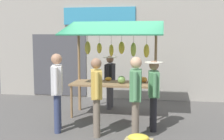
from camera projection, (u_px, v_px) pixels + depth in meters
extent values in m
plane|color=#514F4C|center=(114.00, 115.00, 7.65)|extent=(40.00, 40.00, 0.00)
cube|color=#9E998E|center=(125.00, 48.00, 9.60)|extent=(9.00, 0.25, 3.40)
cube|color=teal|center=(99.00, 16.00, 9.47)|extent=(2.40, 0.06, 0.56)
cube|color=#47474C|center=(59.00, 65.00, 9.92)|extent=(1.90, 0.04, 2.10)
cube|color=olive|center=(114.00, 84.00, 7.55)|extent=(2.20, 0.90, 0.05)
cylinder|color=olive|center=(71.00, 102.00, 7.39)|extent=(0.06, 0.06, 0.83)
cylinder|color=olive|center=(153.00, 105.00, 7.04)|extent=(0.06, 0.06, 0.83)
cylinder|color=olive|center=(80.00, 96.00, 8.16)|extent=(0.06, 0.06, 0.83)
cylinder|color=olive|center=(154.00, 98.00, 7.80)|extent=(0.06, 0.06, 0.83)
cylinder|color=olive|center=(79.00, 69.00, 8.08)|extent=(0.07, 0.07, 2.35)
cylinder|color=olive|center=(155.00, 71.00, 7.72)|extent=(0.07, 0.07, 2.35)
cylinder|color=olive|center=(116.00, 34.00, 7.78)|extent=(2.12, 0.06, 0.06)
cube|color=#23724C|center=(113.00, 28.00, 7.23)|extent=(2.50, 1.46, 0.39)
cylinder|color=brown|center=(147.00, 39.00, 7.64)|extent=(0.01, 0.01, 0.27)
ellipsoid|color=yellow|center=(146.00, 51.00, 7.68)|extent=(0.20, 0.19, 0.36)
cylinder|color=brown|center=(134.00, 38.00, 7.71)|extent=(0.01, 0.01, 0.23)
ellipsoid|color=#B2CC4C|center=(133.00, 50.00, 7.74)|extent=(0.20, 0.22, 0.38)
cylinder|color=brown|center=(122.00, 38.00, 7.74)|extent=(0.01, 0.01, 0.20)
ellipsoid|color=yellow|center=(122.00, 48.00, 7.77)|extent=(0.22, 0.22, 0.33)
cylinder|color=brown|center=(111.00, 39.00, 7.82)|extent=(0.01, 0.01, 0.28)
ellipsoid|color=yellow|center=(111.00, 50.00, 7.85)|extent=(0.16, 0.18, 0.32)
cylinder|color=brown|center=(99.00, 38.00, 7.86)|extent=(0.01, 0.01, 0.24)
ellipsoid|color=yellow|center=(99.00, 48.00, 7.89)|extent=(0.20, 0.21, 0.29)
cylinder|color=brown|center=(88.00, 38.00, 7.94)|extent=(0.01, 0.01, 0.20)
ellipsoid|color=gold|center=(88.00, 48.00, 7.97)|extent=(0.16, 0.13, 0.36)
sphere|color=#729E4C|center=(121.00, 80.00, 7.40)|extent=(0.20, 0.20, 0.20)
ellipsoid|color=orange|center=(144.00, 79.00, 7.64)|extent=(0.26, 0.24, 0.14)
ellipsoid|color=gold|center=(108.00, 79.00, 7.88)|extent=(0.21, 0.17, 0.10)
cylinder|color=#4C4C51|center=(111.00, 94.00, 8.50)|extent=(0.14, 0.14, 0.76)
cylinder|color=#4C4C51|center=(109.00, 96.00, 8.25)|extent=(0.14, 0.14, 0.76)
cube|color=black|center=(110.00, 73.00, 8.30)|extent=(0.24, 0.47, 0.54)
cylinder|color=black|center=(112.00, 71.00, 8.58)|extent=(0.09, 0.09, 0.49)
cylinder|color=black|center=(108.00, 74.00, 8.02)|extent=(0.09, 0.09, 0.49)
sphere|color=#8C664C|center=(110.00, 59.00, 8.25)|extent=(0.21, 0.21, 0.21)
cylinder|color=beige|center=(110.00, 57.00, 8.24)|extent=(0.40, 0.40, 0.02)
cylinder|color=navy|center=(57.00, 114.00, 6.22)|extent=(0.14, 0.14, 0.85)
cylinder|color=navy|center=(58.00, 111.00, 6.50)|extent=(0.14, 0.14, 0.85)
cube|color=silver|center=(57.00, 80.00, 6.27)|extent=(0.36, 0.56, 0.60)
cylinder|color=silver|center=(56.00, 81.00, 5.96)|extent=(0.09, 0.09, 0.56)
cylinder|color=silver|center=(58.00, 76.00, 6.58)|extent=(0.09, 0.09, 0.56)
sphere|color=#A87A5B|center=(56.00, 59.00, 6.22)|extent=(0.23, 0.23, 0.23)
cylinder|color=#726656|center=(97.00, 118.00, 5.97)|extent=(0.14, 0.14, 0.81)
cylinder|color=#726656|center=(96.00, 115.00, 6.24)|extent=(0.14, 0.14, 0.81)
cube|color=gold|center=(96.00, 84.00, 6.02)|extent=(0.34, 0.53, 0.58)
cylinder|color=gold|center=(97.00, 85.00, 5.71)|extent=(0.09, 0.09, 0.53)
cylinder|color=gold|center=(96.00, 81.00, 6.32)|extent=(0.09, 0.09, 0.53)
sphere|color=#8C664C|center=(96.00, 63.00, 5.97)|extent=(0.22, 0.22, 0.22)
cylinder|color=#726656|center=(135.00, 122.00, 5.68)|extent=(0.14, 0.14, 0.84)
cylinder|color=#726656|center=(136.00, 118.00, 5.96)|extent=(0.14, 0.14, 0.84)
cube|color=#518C5B|center=(136.00, 85.00, 5.73)|extent=(0.24, 0.52, 0.59)
cylinder|color=#518C5B|center=(135.00, 86.00, 5.42)|extent=(0.09, 0.09, 0.55)
cylinder|color=#518C5B|center=(137.00, 81.00, 6.04)|extent=(0.09, 0.09, 0.55)
sphere|color=tan|center=(136.00, 63.00, 5.68)|extent=(0.23, 0.23, 0.23)
cylinder|color=#232328|center=(154.00, 114.00, 6.32)|extent=(0.14, 0.14, 0.77)
cylinder|color=#232328|center=(153.00, 111.00, 6.57)|extent=(0.14, 0.14, 0.77)
cube|color=#518C5B|center=(154.00, 84.00, 6.37)|extent=(0.26, 0.49, 0.55)
cylinder|color=#518C5B|center=(155.00, 85.00, 6.07)|extent=(0.09, 0.09, 0.50)
cylinder|color=#518C5B|center=(153.00, 81.00, 6.65)|extent=(0.09, 0.09, 0.50)
sphere|color=#8C664C|center=(154.00, 65.00, 6.32)|extent=(0.21, 0.21, 0.21)
cylinder|color=beige|center=(154.00, 62.00, 6.31)|extent=(0.40, 0.40, 0.02)
ellipsoid|color=yellow|center=(138.00, 138.00, 5.02)|extent=(0.37, 0.26, 0.12)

